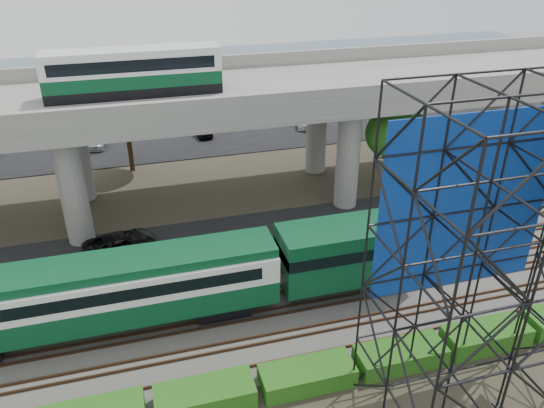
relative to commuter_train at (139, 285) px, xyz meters
name	(u,v)px	position (x,y,z in m)	size (l,w,h in m)	color
ground	(264,330)	(6.35, -2.00, -2.88)	(140.00, 140.00, 0.00)	#474233
ballast_bed	(256,306)	(6.35, 0.00, -2.78)	(90.00, 12.00, 0.20)	slate
service_road	(227,234)	(6.35, 8.50, -2.84)	(90.00, 5.00, 0.08)	black
parking_lot	(184,128)	(6.35, 32.00, -2.84)	(90.00, 18.00, 0.08)	black
harbor_water	(165,78)	(6.35, 54.00, -2.87)	(140.00, 40.00, 0.03)	#405469
rail_tracks	(256,304)	(6.35, 0.00, -2.60)	(90.00, 9.52, 0.16)	#472D1E
commuter_train	(139,285)	(0.00, 0.00, 0.00)	(29.30, 3.06, 4.30)	black
overpass	(203,103)	(5.98, 14.00, 5.33)	(80.00, 12.00, 12.40)	#9E9B93
scaffold_tower	(502,280)	(13.97, -9.98, 4.59)	(9.36, 6.36, 15.00)	black
hedge_strip	(307,375)	(7.35, -6.30, -2.32)	(34.60, 1.80, 1.20)	#1F5814
trees	(147,142)	(1.68, 14.17, 2.69)	(40.94, 16.94, 7.69)	#382314
suv	(120,243)	(-1.07, 8.28, -2.13)	(2.22, 4.81, 1.34)	black
parked_cars	(189,124)	(6.79, 31.38, -2.19)	(39.54, 9.50, 1.29)	#BEBEBE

